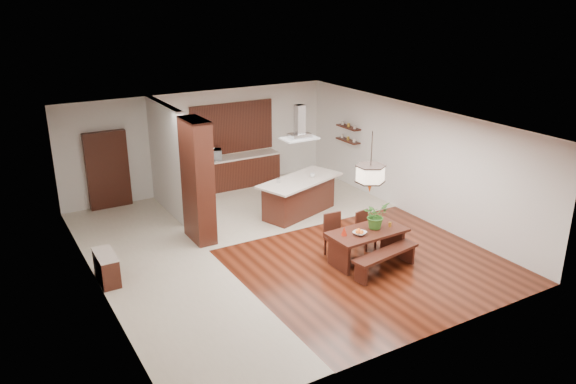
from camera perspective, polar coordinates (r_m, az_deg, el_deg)
room_shell at (r=12.34m, az=-1.20°, el=3.31°), size 9.00×9.04×2.92m
tile_hallway at (r=12.12m, az=-12.67°, el=-8.04°), size 2.50×9.00×0.01m
tile_kitchen at (r=15.65m, az=-1.63°, el=-1.01°), size 5.50×4.00×0.01m
soffit_band at (r=12.13m, az=-1.23°, el=7.04°), size 8.00×9.00×0.02m
partition_pier at (r=13.00m, az=-9.18°, el=1.09°), size 0.45×1.00×2.90m
partition_stub at (r=14.90m, az=-12.17°, el=3.32°), size 0.18×2.40×2.90m
hallway_console at (r=11.94m, az=-17.94°, el=-7.34°), size 0.37×0.88×0.63m
hallway_doorway at (r=15.72m, az=-17.85°, el=2.13°), size 1.10×0.20×2.10m
rear_counter at (r=16.82m, az=-5.19°, el=2.11°), size 2.60×0.62×0.95m
kitchen_window at (r=16.71m, az=-5.71°, el=6.51°), size 2.60×0.08×1.50m
shelf_lower at (r=16.66m, az=6.11°, el=5.21°), size 0.26×0.90×0.04m
shelf_upper at (r=16.56m, az=6.16°, el=6.55°), size 0.26×0.90×0.04m
dining_table at (r=12.24m, az=8.02°, el=-4.73°), size 1.74×0.91×0.71m
dining_bench at (r=11.95m, az=9.87°, el=-7.02°), size 1.71×0.62×0.47m
dining_chair_left at (r=12.38m, az=4.93°, el=-4.50°), size 0.46×0.46×0.97m
dining_chair_right at (r=12.90m, az=7.98°, el=-3.87°), size 0.43×0.43×0.86m
pendant_lantern at (r=11.64m, az=8.43°, el=3.00°), size 0.64×0.64×1.31m
foliage_plant at (r=12.21m, az=8.90°, el=-2.34°), size 0.62×0.56×0.59m
fruit_bowl at (r=11.94m, az=7.29°, el=-4.17°), size 0.36×0.36×0.07m
napkin_cone at (r=11.85m, az=5.73°, el=-3.95°), size 0.14×0.14×0.20m
gold_ornament at (r=12.43m, az=10.32°, el=-3.25°), size 0.09×0.09×0.10m
kitchen_island at (r=14.66m, az=1.14°, el=-0.41°), size 2.57×1.73×0.98m
range_hood at (r=14.11m, az=1.19°, el=7.10°), size 0.90×0.55×0.87m
island_cup at (r=14.62m, az=2.49°, el=1.71°), size 0.17×0.17×0.11m
microwave at (r=16.36m, az=-7.73°, el=3.78°), size 0.63×0.52×0.30m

